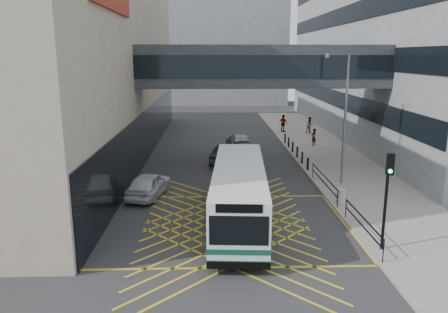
{
  "coord_description": "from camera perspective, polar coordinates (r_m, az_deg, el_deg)",
  "views": [
    {
      "loc": [
        -0.7,
        -20.46,
        8.3
      ],
      "look_at": [
        0.0,
        4.0,
        2.6
      ],
      "focal_mm": 35.0,
      "sensor_mm": 36.0,
      "label": 1
    }
  ],
  "objects": [
    {
      "name": "pedestrian_b",
      "position": [
        47.32,
        11.16,
        4.02
      ],
      "size": [
        0.94,
        0.69,
        1.73
      ],
      "primitive_type": "imported",
      "rotation": [
        0.0,
        0.0,
        0.25
      ],
      "color": "gray",
      "rests_on": "pavement"
    },
    {
      "name": "car_white",
      "position": [
        26.56,
        -9.82,
        -3.61
      ],
      "size": [
        2.8,
        4.98,
        1.49
      ],
      "primitive_type": "imported",
      "rotation": [
        0.0,
        0.0,
        2.95
      ],
      "color": "silver",
      "rests_on": "ground"
    },
    {
      "name": "street_lamp",
      "position": [
        28.46,
        15.31,
        5.71
      ],
      "size": [
        1.8,
        0.94,
        8.25
      ],
      "rotation": [
        0.0,
        0.0,
        0.41
      ],
      "color": "slate",
      "rests_on": "pavement"
    },
    {
      "name": "ground",
      "position": [
        22.09,
        0.3,
        -8.96
      ],
      "size": [
        120.0,
        120.0,
        0.0
      ],
      "primitive_type": "plane",
      "color": "#333335"
    },
    {
      "name": "pedestrian_c",
      "position": [
        47.71,
        7.75,
        4.3
      ],
      "size": [
        1.16,
        1.13,
        1.85
      ],
      "primitive_type": "imported",
      "rotation": [
        0.0,
        0.0,
        2.4
      ],
      "color": "gray",
      "rests_on": "pavement"
    },
    {
      "name": "car_dark",
      "position": [
        33.82,
        0.89,
        0.28
      ],
      "size": [
        3.78,
        5.41,
        1.58
      ],
      "primitive_type": "imported",
      "rotation": [
        0.0,
        0.0,
        2.74
      ],
      "color": "black",
      "rests_on": "ground"
    },
    {
      "name": "building_far",
      "position": [
        80.47,
        -2.64,
        13.6
      ],
      "size": [
        28.0,
        16.0,
        18.0
      ],
      "primitive_type": "cube",
      "color": "gray",
      "rests_on": "ground"
    },
    {
      "name": "pedestrian_a",
      "position": [
        40.95,
        11.64,
        2.5
      ],
      "size": [
        0.76,
        0.75,
        1.57
      ],
      "primitive_type": "imported",
      "rotation": [
        0.0,
        0.0,
        3.88
      ],
      "color": "gray",
      "rests_on": "pavement"
    },
    {
      "name": "traffic_light",
      "position": [
        19.33,
        20.57,
        -3.86
      ],
      "size": [
        0.32,
        0.51,
        4.26
      ],
      "rotation": [
        0.0,
        0.0,
        -0.17
      ],
      "color": "black",
      "rests_on": "pavement"
    },
    {
      "name": "bus",
      "position": [
        21.78,
        1.98,
        -4.75
      ],
      "size": [
        3.21,
        10.95,
        3.03
      ],
      "rotation": [
        0.0,
        0.0,
        -0.06
      ],
      "color": "white",
      "rests_on": "ground"
    },
    {
      "name": "litter_bin",
      "position": [
        25.42,
        15.04,
        -5.03
      ],
      "size": [
        0.49,
        0.49,
        0.85
      ],
      "primitive_type": "cylinder",
      "color": "#ADA89E",
      "rests_on": "pavement"
    },
    {
      "name": "car_silver",
      "position": [
        40.23,
        1.94,
        2.21
      ],
      "size": [
        2.45,
        4.68,
        1.39
      ],
      "primitive_type": "imported",
      "rotation": [
        0.0,
        0.0,
        3.27
      ],
      "color": "#9CA1A5",
      "rests_on": "ground"
    },
    {
      "name": "box_junction",
      "position": [
        22.09,
        0.3,
        -8.95
      ],
      "size": [
        12.0,
        9.0,
        0.01
      ],
      "color": "gold",
      "rests_on": "ground"
    },
    {
      "name": "skybridge",
      "position": [
        32.68,
        4.97,
        11.66
      ],
      "size": [
        20.0,
        4.1,
        3.0
      ],
      "color": "#2F3439",
      "rests_on": "ground"
    },
    {
      "name": "pavement",
      "position": [
        37.67,
        13.32,
        0.15
      ],
      "size": [
        6.0,
        54.0,
        0.16
      ],
      "primitive_type": "cube",
      "color": "gray",
      "rests_on": "ground"
    },
    {
      "name": "bollards",
      "position": [
        36.94,
        9.24,
        0.93
      ],
      "size": [
        0.14,
        10.14,
        0.9
      ],
      "color": "black",
      "rests_on": "pavement"
    },
    {
      "name": "kerb_railings",
      "position": [
        24.42,
        14.79,
        -5.03
      ],
      "size": [
        0.05,
        12.54,
        1.0
      ],
      "color": "black",
      "rests_on": "pavement"
    }
  ]
}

